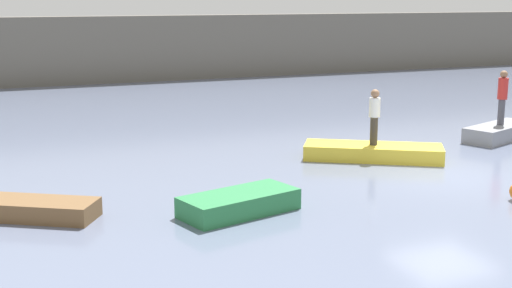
{
  "coord_description": "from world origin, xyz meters",
  "views": [
    {
      "loc": [
        -11.58,
        -14.73,
        4.68
      ],
      "look_at": [
        -3.95,
        3.74,
        0.44
      ],
      "focal_mm": 49.06,
      "sensor_mm": 36.0,
      "label": 1
    }
  ],
  "objects_px": {
    "rowboat_yellow": "(373,152)",
    "rowboat_grey": "(500,132)",
    "person_white_shirt": "(374,114)",
    "rowboat_brown": "(24,208)",
    "rowboat_green": "(239,203)",
    "person_red_shirt": "(502,95)"
  },
  "relations": [
    {
      "from": "rowboat_green",
      "to": "rowboat_grey",
      "type": "xyz_separation_m",
      "value": [
        10.9,
        4.2,
        0.02
      ]
    },
    {
      "from": "rowboat_green",
      "to": "person_white_shirt",
      "type": "relative_size",
      "value": 1.61
    },
    {
      "from": "rowboat_brown",
      "to": "rowboat_yellow",
      "type": "xyz_separation_m",
      "value": [
        9.87,
        1.82,
        0.02
      ]
    },
    {
      "from": "rowboat_brown",
      "to": "person_red_shirt",
      "type": "bearing_deg",
      "value": 42.11
    },
    {
      "from": "rowboat_green",
      "to": "person_red_shirt",
      "type": "relative_size",
      "value": 1.45
    },
    {
      "from": "person_white_shirt",
      "to": "person_red_shirt",
      "type": "xyz_separation_m",
      "value": [
        5.42,
        0.88,
        0.16
      ]
    },
    {
      "from": "rowboat_green",
      "to": "rowboat_yellow",
      "type": "distance_m",
      "value": 6.4
    },
    {
      "from": "rowboat_yellow",
      "to": "rowboat_grey",
      "type": "relative_size",
      "value": 1.33
    },
    {
      "from": "rowboat_brown",
      "to": "rowboat_green",
      "type": "xyz_separation_m",
      "value": [
        4.4,
        -1.51,
        0.03
      ]
    },
    {
      "from": "person_white_shirt",
      "to": "rowboat_yellow",
      "type": "bearing_deg",
      "value": 180.0
    },
    {
      "from": "rowboat_green",
      "to": "rowboat_grey",
      "type": "relative_size",
      "value": 0.88
    },
    {
      "from": "rowboat_brown",
      "to": "rowboat_grey",
      "type": "distance_m",
      "value": 15.53
    },
    {
      "from": "rowboat_brown",
      "to": "rowboat_green",
      "type": "bearing_deg",
      "value": 13.19
    },
    {
      "from": "rowboat_grey",
      "to": "rowboat_yellow",
      "type": "bearing_deg",
      "value": 168.38
    },
    {
      "from": "person_white_shirt",
      "to": "rowboat_green",
      "type": "bearing_deg",
      "value": -148.71
    },
    {
      "from": "rowboat_brown",
      "to": "rowboat_grey",
      "type": "xyz_separation_m",
      "value": [
        15.29,
        2.7,
        0.05
      ]
    },
    {
      "from": "rowboat_grey",
      "to": "person_white_shirt",
      "type": "height_order",
      "value": "person_white_shirt"
    },
    {
      "from": "rowboat_green",
      "to": "rowboat_yellow",
      "type": "bearing_deg",
      "value": 16.35
    },
    {
      "from": "rowboat_brown",
      "to": "rowboat_yellow",
      "type": "distance_m",
      "value": 10.03
    },
    {
      "from": "rowboat_brown",
      "to": "person_white_shirt",
      "type": "height_order",
      "value": "person_white_shirt"
    },
    {
      "from": "rowboat_yellow",
      "to": "person_red_shirt",
      "type": "relative_size",
      "value": 2.21
    },
    {
      "from": "rowboat_yellow",
      "to": "rowboat_grey",
      "type": "height_order",
      "value": "rowboat_grey"
    }
  ]
}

